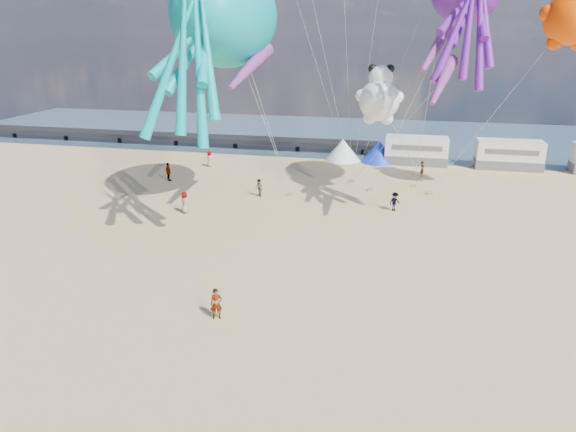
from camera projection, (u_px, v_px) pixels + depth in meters
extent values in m
plane|color=#DEBC80|center=(274.00, 390.00, 20.81)|extent=(120.00, 120.00, 0.00)
plane|color=#354F65|center=(370.00, 136.00, 71.32)|extent=(120.00, 120.00, 0.00)
cube|color=black|center=(147.00, 135.00, 66.59)|extent=(60.00, 3.00, 0.50)
cube|color=silver|center=(416.00, 150.00, 55.82)|extent=(6.60, 2.50, 3.00)
cube|color=silver|center=(509.00, 155.00, 53.88)|extent=(6.60, 2.50, 3.00)
cone|color=white|center=(343.00, 150.00, 57.55)|extent=(4.00, 4.00, 2.40)
cone|color=#1933CC|center=(379.00, 151.00, 56.73)|extent=(4.00, 4.00, 2.40)
imported|color=tan|center=(216.00, 304.00, 25.70)|extent=(0.70, 0.58, 1.65)
imported|color=#7F6659|center=(185.00, 202.00, 40.79)|extent=(0.62, 0.75, 1.76)
imported|color=#7F6659|center=(259.00, 188.00, 44.89)|extent=(0.88, 0.90, 1.56)
imported|color=#7F6659|center=(395.00, 202.00, 41.33)|extent=(0.95, 0.93, 1.55)
imported|color=#7F6659|center=(168.00, 172.00, 49.61)|extent=(1.32, 1.26, 1.80)
imported|color=#7F6659|center=(422.00, 169.00, 51.11)|extent=(1.03, 1.49, 1.54)
imported|color=#7F6659|center=(210.00, 159.00, 54.84)|extent=(0.46, 0.65, 1.69)
cube|color=gray|center=(291.00, 194.00, 45.44)|extent=(0.50, 0.35, 0.22)
cube|color=gray|center=(371.00, 190.00, 46.69)|extent=(0.50, 0.35, 0.22)
cube|color=gray|center=(430.00, 193.00, 45.72)|extent=(0.50, 0.35, 0.22)
cube|color=gray|center=(414.00, 186.00, 47.92)|extent=(0.50, 0.35, 0.22)
cube|color=gray|center=(352.00, 181.00, 49.43)|extent=(0.50, 0.35, 0.22)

